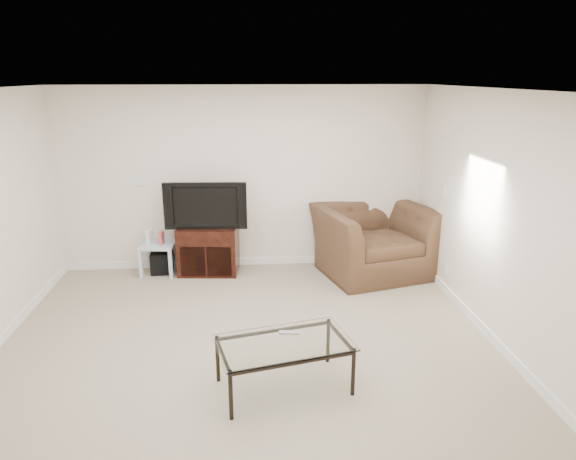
{
  "coord_description": "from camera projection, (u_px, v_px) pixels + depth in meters",
  "views": [
    {
      "loc": [
        -0.0,
        -4.46,
        2.63
      ],
      "look_at": [
        0.5,
        1.2,
        0.9
      ],
      "focal_mm": 32.0,
      "sensor_mm": 36.0,
      "label": 1
    }
  ],
  "objects": [
    {
      "name": "floor",
      "position": [
        248.0,
        355.0,
        5.01
      ],
      "size": [
        5.0,
        5.0,
        0.0
      ],
      "primitive_type": "plane",
      "color": "tan",
      "rests_on": "ground"
    },
    {
      "name": "ceiling",
      "position": [
        241.0,
        90.0,
        4.29
      ],
      "size": [
        5.0,
        5.0,
        0.0
      ],
      "primitive_type": "plane",
      "color": "white",
      "rests_on": "ground"
    },
    {
      "name": "wall_back",
      "position": [
        243.0,
        179.0,
        7.03
      ],
      "size": [
        5.0,
        0.02,
        2.5
      ],
      "primitive_type": "cube",
      "color": "silver",
      "rests_on": "ground"
    },
    {
      "name": "wall_right",
      "position": [
        509.0,
        226.0,
        4.86
      ],
      "size": [
        0.02,
        5.0,
        2.5
      ],
      "primitive_type": "cube",
      "color": "silver",
      "rests_on": "ground"
    },
    {
      "name": "plate_back",
      "position": [
        139.0,
        181.0,
        6.9
      ],
      "size": [
        0.12,
        0.02,
        0.12
      ],
      "primitive_type": "cube",
      "color": "white",
      "rests_on": "wall_back"
    },
    {
      "name": "plate_right_switch",
      "position": [
        444.0,
        190.0,
        6.38
      ],
      "size": [
        0.02,
        0.09,
        0.13
      ],
      "primitive_type": "cube",
      "color": "white",
      "rests_on": "wall_right"
    },
    {
      "name": "plate_right_outlet",
      "position": [
        446.0,
        270.0,
        6.38
      ],
      "size": [
        0.02,
        0.08,
        0.12
      ],
      "primitive_type": "cube",
      "color": "white",
      "rests_on": "wall_right"
    },
    {
      "name": "tv_stand",
      "position": [
        209.0,
        249.0,
        7.05
      ],
      "size": [
        0.84,
        0.63,
        0.66
      ],
      "primitive_type": null,
      "rotation": [
        0.0,
        0.0,
        -0.1
      ],
      "color": "black",
      "rests_on": "floor"
    },
    {
      "name": "dvd_player",
      "position": [
        208.0,
        234.0,
        6.94
      ],
      "size": [
        0.47,
        0.35,
        0.06
      ],
      "primitive_type": "cube",
      "rotation": [
        0.0,
        0.0,
        -0.1
      ],
      "color": "black",
      "rests_on": "tv_stand"
    },
    {
      "name": "television",
      "position": [
        206.0,
        204.0,
        6.83
      ],
      "size": [
        1.02,
        0.26,
        0.63
      ],
      "primitive_type": "imported",
      "rotation": [
        0.0,
        0.0,
        -0.06
      ],
      "color": "black",
      "rests_on": "tv_stand"
    },
    {
      "name": "side_table",
      "position": [
        159.0,
        258.0,
        7.03
      ],
      "size": [
        0.49,
        0.49,
        0.43
      ],
      "primitive_type": null,
      "rotation": [
        0.0,
        0.0,
        -0.1
      ],
      "color": "#AEC1D6",
      "rests_on": "floor"
    },
    {
      "name": "subwoofer",
      "position": [
        162.0,
        262.0,
        7.06
      ],
      "size": [
        0.3,
        0.3,
        0.29
      ],
      "primitive_type": "cube",
      "rotation": [
        0.0,
        0.0,
        0.04
      ],
      "color": "black",
      "rests_on": "floor"
    },
    {
      "name": "game_console",
      "position": [
        149.0,
        237.0,
        6.92
      ],
      "size": [
        0.08,
        0.15,
        0.2
      ],
      "primitive_type": "cube",
      "rotation": [
        0.0,
        0.0,
        -0.24
      ],
      "color": "white",
      "rests_on": "side_table"
    },
    {
      "name": "game_case",
      "position": [
        161.0,
        238.0,
        6.92
      ],
      "size": [
        0.07,
        0.13,
        0.17
      ],
      "primitive_type": "cube",
      "rotation": [
        0.0,
        0.0,
        -0.17
      ],
      "color": "#CC4C4C",
      "rests_on": "side_table"
    },
    {
      "name": "recliner",
      "position": [
        374.0,
        229.0,
        6.93
      ],
      "size": [
        1.61,
        1.26,
        1.24
      ],
      "primitive_type": "imported",
      "rotation": [
        0.0,
        0.0,
        0.26
      ],
      "color": "#522F1F",
      "rests_on": "floor"
    },
    {
      "name": "coffee_table",
      "position": [
        284.0,
        365.0,
        4.43
      ],
      "size": [
        1.24,
        0.88,
        0.44
      ],
      "primitive_type": null,
      "rotation": [
        0.0,
        0.0,
        0.23
      ],
      "color": "black",
      "rests_on": "floor"
    },
    {
      "name": "remote",
      "position": [
        289.0,
        333.0,
        4.5
      ],
      "size": [
        0.18,
        0.07,
        0.02
      ],
      "primitive_type": "cube",
      "rotation": [
        0.0,
        0.0,
        -0.14
      ],
      "color": "#B2B2B7",
      "rests_on": "coffee_table"
    }
  ]
}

